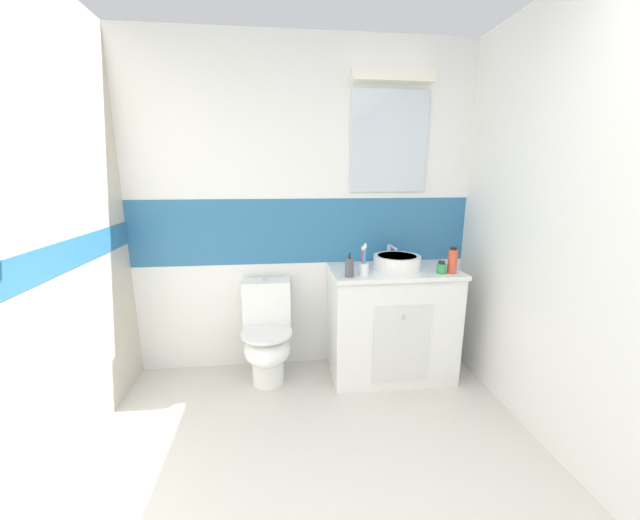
{
  "coord_description": "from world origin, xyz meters",
  "views": [
    {
      "loc": [
        -0.19,
        -0.36,
        1.53
      ],
      "look_at": [
        0.06,
        1.78,
        1.02
      ],
      "focal_mm": 20.29,
      "sensor_mm": 36.0,
      "label": 1
    }
  ],
  "objects_px": {
    "soap_dispenser": "(349,267)",
    "shampoo_bottle_tall": "(453,261)",
    "hair_gel_jar": "(441,268)",
    "sink_basin": "(397,262)",
    "toothbrush_cup": "(364,267)",
    "toilet": "(267,336)"
  },
  "relations": [
    {
      "from": "soap_dispenser",
      "to": "shampoo_bottle_tall",
      "type": "distance_m",
      "value": 0.74
    },
    {
      "from": "hair_gel_jar",
      "to": "sink_basin",
      "type": "bearing_deg",
      "value": 149.49
    },
    {
      "from": "toothbrush_cup",
      "to": "soap_dispenser",
      "type": "distance_m",
      "value": 0.11
    },
    {
      "from": "soap_dispenser",
      "to": "toilet",
      "type": "bearing_deg",
      "value": 161.83
    },
    {
      "from": "sink_basin",
      "to": "hair_gel_jar",
      "type": "height_order",
      "value": "sink_basin"
    },
    {
      "from": "toilet",
      "to": "soap_dispenser",
      "type": "height_order",
      "value": "soap_dispenser"
    },
    {
      "from": "sink_basin",
      "to": "toilet",
      "type": "relative_size",
      "value": 0.51
    },
    {
      "from": "hair_gel_jar",
      "to": "shampoo_bottle_tall",
      "type": "relative_size",
      "value": 0.48
    },
    {
      "from": "toothbrush_cup",
      "to": "shampoo_bottle_tall",
      "type": "height_order",
      "value": "toothbrush_cup"
    },
    {
      "from": "toilet",
      "to": "hair_gel_jar",
      "type": "relative_size",
      "value": 8.55
    },
    {
      "from": "sink_basin",
      "to": "shampoo_bottle_tall",
      "type": "bearing_deg",
      "value": -24.47
    },
    {
      "from": "toilet",
      "to": "toothbrush_cup",
      "type": "relative_size",
      "value": 3.37
    },
    {
      "from": "hair_gel_jar",
      "to": "toothbrush_cup",
      "type": "bearing_deg",
      "value": 179.35
    },
    {
      "from": "shampoo_bottle_tall",
      "to": "hair_gel_jar",
      "type": "bearing_deg",
      "value": -179.59
    },
    {
      "from": "toothbrush_cup",
      "to": "soap_dispenser",
      "type": "xyz_separation_m",
      "value": [
        -0.1,
        -0.02,
        0.01
      ]
    },
    {
      "from": "toothbrush_cup",
      "to": "toilet",
      "type": "bearing_deg",
      "value": 165.76
    },
    {
      "from": "soap_dispenser",
      "to": "hair_gel_jar",
      "type": "bearing_deg",
      "value": 0.88
    },
    {
      "from": "toothbrush_cup",
      "to": "hair_gel_jar",
      "type": "xyz_separation_m",
      "value": [
        0.55,
        -0.01,
        -0.02
      ]
    },
    {
      "from": "sink_basin",
      "to": "soap_dispenser",
      "type": "distance_m",
      "value": 0.42
    },
    {
      "from": "toilet",
      "to": "toothbrush_cup",
      "type": "bearing_deg",
      "value": -14.24
    },
    {
      "from": "soap_dispenser",
      "to": "hair_gel_jar",
      "type": "height_order",
      "value": "soap_dispenser"
    },
    {
      "from": "sink_basin",
      "to": "soap_dispenser",
      "type": "height_order",
      "value": "soap_dispenser"
    }
  ]
}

